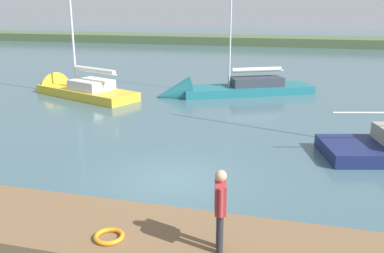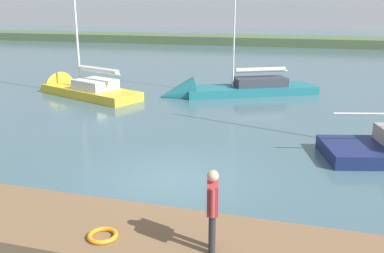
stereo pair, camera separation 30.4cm
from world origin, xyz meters
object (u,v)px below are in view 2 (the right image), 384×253
at_px(life_ring_buoy, 103,236).
at_px(sailboat_far_right, 75,90).
at_px(sailboat_outer_mooring, 226,93).
at_px(person_on_dock, 212,205).

bearing_deg(life_ring_buoy, sailboat_far_right, -57.10).
xyz_separation_m(life_ring_buoy, sailboat_outer_mooring, (1.21, -19.04, -0.65)).
height_order(life_ring_buoy, person_on_dock, person_on_dock).
bearing_deg(sailboat_far_right, sailboat_outer_mooring, -144.76).
bearing_deg(person_on_dock, life_ring_buoy, -8.73).
distance_m(sailboat_far_right, person_on_dock, 21.33).
distance_m(life_ring_buoy, sailboat_outer_mooring, 19.09).
relative_size(life_ring_buoy, sailboat_far_right, 0.07).
bearing_deg(sailboat_far_right, life_ring_buoy, 145.17).
height_order(sailboat_outer_mooring, sailboat_far_right, sailboat_outer_mooring).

